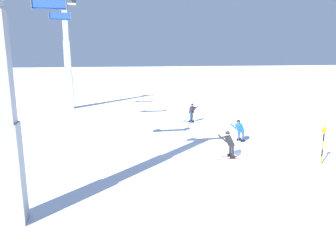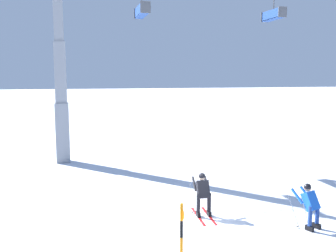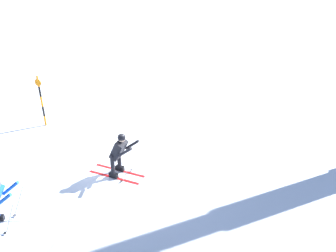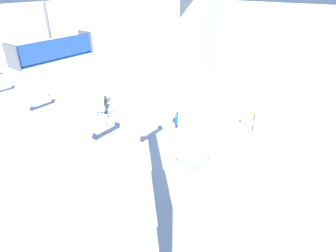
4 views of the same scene
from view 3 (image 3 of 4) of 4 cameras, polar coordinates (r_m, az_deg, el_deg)
name	(u,v)px [view 3 (image 3 of 4)]	position (r m, az deg, el deg)	size (l,w,h in m)	color
ground_plane	(115,160)	(12.09, -8.40, -5.42)	(260.00, 260.00, 0.00)	white
skier_carving_main	(119,152)	(10.90, -7.79, -4.08)	(0.72, 1.76, 1.63)	red
trail_marker_pole	(41,100)	(14.40, -19.53, 3.99)	(0.07, 0.28, 2.05)	orange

